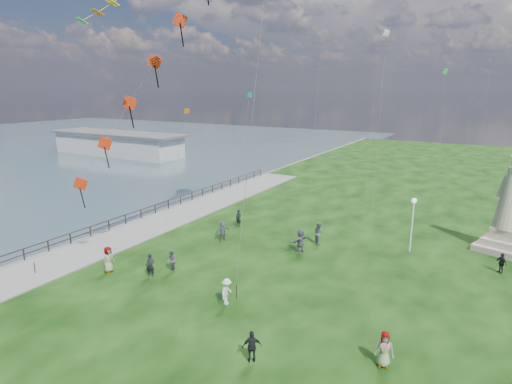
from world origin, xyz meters
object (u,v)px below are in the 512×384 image
Objects in this scene: person_9 at (501,263)px; person_10 at (108,259)px; person_2 at (227,292)px; person_4 at (384,349)px; statue at (509,216)px; person_0 at (150,266)px; person_1 at (172,261)px; lamppost at (413,213)px; person_5 at (223,231)px; person_3 at (252,347)px; person_11 at (300,241)px; pier_pavilion at (118,143)px; person_6 at (239,218)px; person_7 at (319,233)px.

person_10 is at bearing -103.35° from person_9.
person_2 is 1.12× the size of person_9.
person_4 is 0.94× the size of person_10.
statue reaches higher than person_2.
person_9 is at bearing 5.49° from person_0.
person_1 is 0.90× the size of person_4.
statue is 1.74× the size of lamppost.
person_4 is at bearing -83.69° from lamppost.
lamppost is 3.01× the size of person_9.
person_4 is 1.03× the size of person_5.
statue is 24.40m from person_3.
person_2 reaches higher than person_3.
person_0 is at bearing -77.81° from person_10.
lamppost is 2.26× the size of person_11.
statue is 4.79× the size of person_3.
person_5 reaches higher than person_3.
person_11 reaches higher than person_5.
pier_pavilion is 55.35m from person_5.
lamppost reaches higher than person_1.
lamppost is 15.26m from person_6.
person_2 is at bearing 7.95° from person_1.
person_0 is 11.54m from person_11.
person_5 reaches higher than person_9.
person_5 is at bearing -86.87° from person_3.
person_6 is 1.13× the size of person_9.
statue is 5.27m from person_9.
pier_pavilion reaches higher than person_5.
lamppost is at bearing -131.66° from statue.
person_4 is at bearing 14.52° from person_1.
person_11 is (-3.69, 13.72, 0.17)m from person_3.
person_11 is at bearing 123.89° from person_7.
person_5 is (-6.42, 9.01, 0.04)m from person_2.
statue is 4.48× the size of person_5.
lamppost reaches higher than person_7.
pier_pavilion is 16.13× the size of person_10.
person_0 is (-14.46, -13.61, -2.33)m from lamppost.
person_11 is at bearing -131.77° from statue.
person_10 is (42.62, -40.14, -0.91)m from pier_pavilion.
person_7 is 0.96× the size of person_11.
person_4 is 15.20m from person_9.
person_5 is at bearing 120.16° from person_1.
statue is 4.13× the size of person_7.
person_0 is at bearing 102.92° from person_7.
person_9 is 27.42m from person_10.
person_6 is 0.88× the size of person_10.
person_0 is 1.13× the size of person_9.
person_5 is (-14.27, -5.17, -2.30)m from lamppost.
person_6 is 0.89× the size of person_7.
lamppost is at bearing 79.33° from person_4.
lamppost is at bearing -137.52° from person_3.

